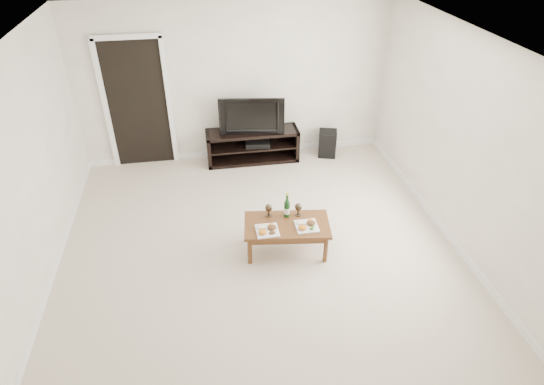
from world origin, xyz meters
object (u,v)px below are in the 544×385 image
Objects in this scene: media_console at (253,146)px; subwoofer at (327,143)px; television at (252,114)px; coffee_table at (287,237)px.

subwoofer is (1.30, -0.03, -0.05)m from media_console.
television reaches higher than subwoofer.
coffee_table is (-1.19, -2.38, -0.01)m from subwoofer.
television is (0.00, 0.00, 0.58)m from media_console.
television is at bearing -165.21° from subwoofer.
television is at bearing 0.00° from media_console.
coffee_table is at bearing -79.48° from television.
subwoofer is at bearing 63.47° from coffee_table.
media_console is at bearing 0.00° from television.
subwoofer is (1.30, -0.03, -0.63)m from television.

